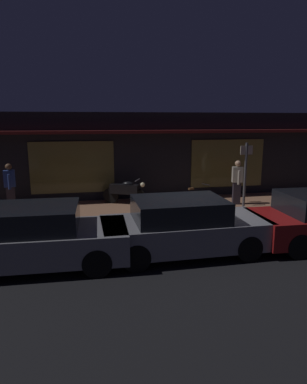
{
  "coord_description": "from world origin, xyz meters",
  "views": [
    {
      "loc": [
        -2.71,
        -8.45,
        3.31
      ],
      "look_at": [
        -0.52,
        2.4,
        0.95
      ],
      "focal_mm": 31.79,
      "sensor_mm": 36.0,
      "label": 1
    }
  ],
  "objects_px": {
    "person_bystander": "(237,181)",
    "person_photographer": "(10,186)",
    "motorcycle": "(125,191)",
    "parked_car_near": "(34,237)",
    "parked_car_far": "(183,227)",
    "bicycle_parked": "(196,201)",
    "sign_post": "(245,173)"
  },
  "relations": [
    {
      "from": "motorcycle",
      "to": "person_photographer",
      "type": "relative_size",
      "value": 0.95
    },
    {
      "from": "motorcycle",
      "to": "sign_post",
      "type": "relative_size",
      "value": 0.66
    },
    {
      "from": "bicycle_parked",
      "to": "parked_car_near",
      "type": "relative_size",
      "value": 0.37
    },
    {
      "from": "bicycle_parked",
      "to": "parked_car_far",
      "type": "distance_m",
      "value": 3.67
    },
    {
      "from": "motorcycle",
      "to": "parked_car_far",
      "type": "bearing_deg",
      "value": -79.71
    },
    {
      "from": "person_bystander",
      "to": "parked_car_far",
      "type": "height_order",
      "value": "person_bystander"
    },
    {
      "from": "bicycle_parked",
      "to": "person_bystander",
      "type": "bearing_deg",
      "value": 19.02
    },
    {
      "from": "parked_car_near",
      "to": "parked_car_far",
      "type": "bearing_deg",
      "value": 1.17
    },
    {
      "from": "bicycle_parked",
      "to": "parked_car_near",
      "type": "distance_m",
      "value": 6.06
    },
    {
      "from": "sign_post",
      "to": "bicycle_parked",
      "type": "bearing_deg",
      "value": 164.88
    },
    {
      "from": "motorcycle",
      "to": "parked_car_near",
      "type": "distance_m",
      "value": 5.56
    },
    {
      "from": "bicycle_parked",
      "to": "parked_car_near",
      "type": "xyz_separation_m",
      "value": [
        -5.0,
        -3.43,
        0.2
      ]
    },
    {
      "from": "person_bystander",
      "to": "motorcycle",
      "type": "bearing_deg",
      "value": 168.56
    },
    {
      "from": "motorcycle",
      "to": "person_photographer",
      "type": "height_order",
      "value": "person_photographer"
    },
    {
      "from": "person_photographer",
      "to": "parked_car_far",
      "type": "bearing_deg",
      "value": -43.62
    },
    {
      "from": "person_bystander",
      "to": "parked_car_near",
      "type": "relative_size",
      "value": 0.4
    },
    {
      "from": "sign_post",
      "to": "parked_car_far",
      "type": "distance_m",
      "value": 4.31
    },
    {
      "from": "parked_car_near",
      "to": "bicycle_parked",
      "type": "bearing_deg",
      "value": 34.45
    },
    {
      "from": "bicycle_parked",
      "to": "sign_post",
      "type": "xyz_separation_m",
      "value": [
        1.59,
        -0.43,
        1.0
      ]
    },
    {
      "from": "bicycle_parked",
      "to": "sign_post",
      "type": "height_order",
      "value": "sign_post"
    },
    {
      "from": "person_photographer",
      "to": "motorcycle",
      "type": "bearing_deg",
      "value": 1.47
    },
    {
      "from": "sign_post",
      "to": "motorcycle",
      "type": "bearing_deg",
      "value": 154.3
    },
    {
      "from": "motorcycle",
      "to": "bicycle_parked",
      "type": "distance_m",
      "value": 2.77
    },
    {
      "from": "motorcycle",
      "to": "parked_car_near",
      "type": "bearing_deg",
      "value": -118.47
    },
    {
      "from": "motorcycle",
      "to": "parked_car_far",
      "type": "distance_m",
      "value": 4.9
    },
    {
      "from": "person_bystander",
      "to": "sign_post",
      "type": "bearing_deg",
      "value": -101.5
    },
    {
      "from": "bicycle_parked",
      "to": "person_bystander",
      "type": "distance_m",
      "value": 1.98
    },
    {
      "from": "person_photographer",
      "to": "person_bystander",
      "type": "relative_size",
      "value": 1.0
    },
    {
      "from": "bicycle_parked",
      "to": "parked_car_far",
      "type": "xyz_separation_m",
      "value": [
        -1.47,
        -3.35,
        0.2
      ]
    },
    {
      "from": "bicycle_parked",
      "to": "parked_car_near",
      "type": "height_order",
      "value": "parked_car_near"
    },
    {
      "from": "parked_car_near",
      "to": "parked_car_far",
      "type": "relative_size",
      "value": 1.01
    },
    {
      "from": "person_bystander",
      "to": "person_photographer",
      "type": "bearing_deg",
      "value": 174.89
    }
  ]
}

